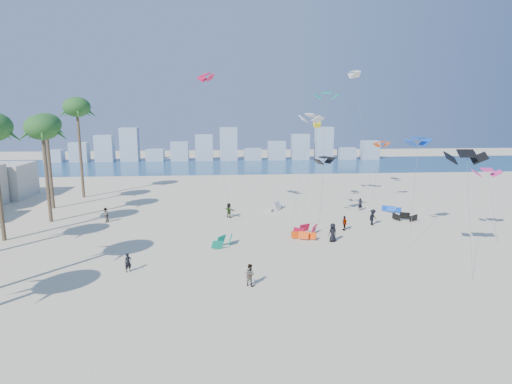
{
  "coord_description": "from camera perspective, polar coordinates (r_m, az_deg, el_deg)",
  "views": [
    {
      "loc": [
        -0.47,
        -25.99,
        12.75
      ],
      "look_at": [
        3.0,
        16.0,
        4.5
      ],
      "focal_mm": 29.5,
      "sensor_mm": 36.0,
      "label": 1
    }
  ],
  "objects": [
    {
      "name": "kitesurfer_near",
      "position": [
        35.5,
        -16.95,
        -9.14
      ],
      "size": [
        0.67,
        0.61,
        1.54
      ],
      "primitive_type": "imported",
      "rotation": [
        0.0,
        0.0,
        0.57
      ],
      "color": "black",
      "rests_on": "ground"
    },
    {
      "name": "palm_row",
      "position": [
        47.05,
        -31.26,
        7.46
      ],
      "size": [
        9.36,
        44.8,
        14.59
      ],
      "color": "brown",
      "rests_on": "ground"
    },
    {
      "name": "kitesurfer_mid",
      "position": [
        31.5,
        -0.87,
        -11.15
      ],
      "size": [
        1.03,
        0.99,
        1.67
      ],
      "primitive_type": "imported",
      "rotation": [
        0.0,
        0.0,
        2.51
      ],
      "color": "gray",
      "rests_on": "ground"
    },
    {
      "name": "flying_kites",
      "position": [
        50.15,
        12.95,
        10.0
      ],
      "size": [
        31.01,
        32.48,
        18.62
      ],
      "color": "black",
      "rests_on": "ground"
    },
    {
      "name": "grounded_kites",
      "position": [
        47.63,
        7.45,
        -3.97
      ],
      "size": [
        24.45,
        17.17,
        1.01
      ],
      "color": "#0C9372",
      "rests_on": "ground"
    },
    {
      "name": "ground",
      "position": [
        28.95,
        -3.43,
        -15.07
      ],
      "size": [
        220.0,
        220.0,
        0.0
      ],
      "primitive_type": "plane",
      "color": "beige",
      "rests_on": "ground"
    },
    {
      "name": "ocean",
      "position": [
        98.82,
        -4.42,
        3.63
      ],
      "size": [
        220.0,
        220.0,
        0.0
      ],
      "primitive_type": "plane",
      "color": "navy",
      "rests_on": "ground"
    },
    {
      "name": "distant_skyline",
      "position": [
        108.43,
        -5.11,
        5.92
      ],
      "size": [
        85.0,
        3.0,
        8.4
      ],
      "color": "#9EADBF",
      "rests_on": "ground"
    },
    {
      "name": "kitesurfers_far",
      "position": [
        47.57,
        3.32,
        -3.39
      ],
      "size": [
        31.89,
        13.2,
        1.86
      ],
      "color": "black",
      "rests_on": "ground"
    }
  ]
}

